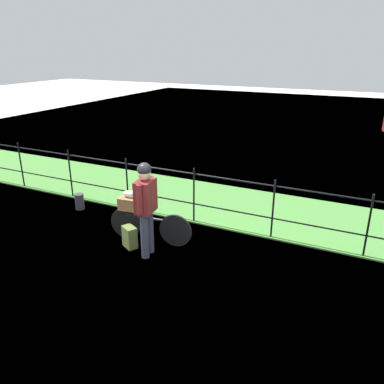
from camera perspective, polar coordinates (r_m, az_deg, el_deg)
name	(u,v)px	position (r m, az deg, el deg)	size (l,w,h in m)	color
ground_plane	(182,285)	(6.10, -1.47, -13.54)	(60.00, 60.00, 0.00)	beige
grass_strip	(248,209)	(8.77, 8.34, -2.45)	(27.00, 2.40, 0.03)	#478438
harbor_water	(311,137)	(16.36, 17.26, 7.72)	(30.00, 30.00, 0.00)	#426684
iron_fence	(232,198)	(7.52, 5.91, -0.91)	(18.04, 0.04, 1.17)	black
bicycle_main	(149,226)	(7.20, -6.35, -4.96)	(1.61, 0.28, 0.61)	black
wooden_crate	(130,203)	(7.19, -9.10, -1.64)	(0.39, 0.29, 0.23)	olive
terrier_dog	(131,194)	(7.11, -9.01, -0.23)	(0.32, 0.17, 0.18)	silver
cyclist_person	(146,202)	(6.49, -6.87, -1.43)	(0.31, 0.54, 1.68)	#383D51
backpack_on_paving	(130,237)	(7.12, -9.21, -6.59)	(0.28, 0.18, 0.40)	olive
mooring_bollard	(80,202)	(8.99, -16.30, -1.36)	(0.20, 0.20, 0.36)	#38383D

